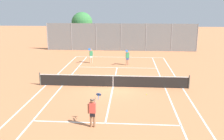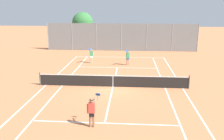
{
  "view_description": "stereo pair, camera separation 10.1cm",
  "coord_description": "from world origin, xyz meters",
  "px_view_note": "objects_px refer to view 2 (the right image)",
  "views": [
    {
      "loc": [
        1.26,
        -18.95,
        6.3
      ],
      "look_at": [
        -0.19,
        1.5,
        1.0
      ],
      "focal_mm": 40.0,
      "sensor_mm": 36.0,
      "label": 1
    },
    {
      "loc": [
        1.36,
        -18.94,
        6.3
      ],
      "look_at": [
        -0.19,
        1.5,
        1.0
      ],
      "focal_mm": 40.0,
      "sensor_mm": 36.0,
      "label": 2
    }
  ],
  "objects_px": {
    "tennis_net": "(113,81)",
    "player_far_left": "(91,55)",
    "player_far_right": "(128,57)",
    "tree_behind_left": "(83,23)",
    "loose_tennis_ball_1": "(146,95)",
    "loose_tennis_ball_0": "(142,82)",
    "player_near_side": "(92,111)"
  },
  "relations": [
    {
      "from": "player_far_left",
      "to": "tennis_net",
      "type": "bearing_deg",
      "value": -70.02
    },
    {
      "from": "tennis_net",
      "to": "tree_behind_left",
      "type": "relative_size",
      "value": 2.23
    },
    {
      "from": "loose_tennis_ball_0",
      "to": "loose_tennis_ball_1",
      "type": "distance_m",
      "value": 3.16
    },
    {
      "from": "player_far_right",
      "to": "tree_behind_left",
      "type": "distance_m",
      "value": 14.21
    },
    {
      "from": "player_far_left",
      "to": "loose_tennis_ball_1",
      "type": "bearing_deg",
      "value": -60.91
    },
    {
      "from": "player_near_side",
      "to": "player_far_right",
      "type": "distance_m",
      "value": 14.56
    },
    {
      "from": "tree_behind_left",
      "to": "tennis_net",
      "type": "bearing_deg",
      "value": -72.87
    },
    {
      "from": "tree_behind_left",
      "to": "player_far_left",
      "type": "bearing_deg",
      "value": -75.04
    },
    {
      "from": "tennis_net",
      "to": "player_far_left",
      "type": "relative_size",
      "value": 6.76
    },
    {
      "from": "tennis_net",
      "to": "tree_behind_left",
      "type": "xyz_separation_m",
      "value": [
        -6.04,
        19.6,
        3.18
      ]
    },
    {
      "from": "tennis_net",
      "to": "loose_tennis_ball_0",
      "type": "xyz_separation_m",
      "value": [
        2.39,
        1.44,
        -0.48
      ]
    },
    {
      "from": "player_near_side",
      "to": "loose_tennis_ball_1",
      "type": "height_order",
      "value": "player_near_side"
    },
    {
      "from": "tennis_net",
      "to": "player_near_side",
      "type": "relative_size",
      "value": 6.76
    },
    {
      "from": "player_near_side",
      "to": "player_far_left",
      "type": "relative_size",
      "value": 1.0
    },
    {
      "from": "tennis_net",
      "to": "loose_tennis_ball_0",
      "type": "bearing_deg",
      "value": 30.97
    },
    {
      "from": "tennis_net",
      "to": "player_far_left",
      "type": "height_order",
      "value": "player_far_left"
    },
    {
      "from": "tennis_net",
      "to": "player_far_right",
      "type": "bearing_deg",
      "value": 82.08
    },
    {
      "from": "player_far_right",
      "to": "loose_tennis_ball_0",
      "type": "height_order",
      "value": "player_far_right"
    },
    {
      "from": "player_near_side",
      "to": "tree_behind_left",
      "type": "distance_m",
      "value": 27.15
    },
    {
      "from": "tennis_net",
      "to": "loose_tennis_ball_1",
      "type": "height_order",
      "value": "tennis_net"
    },
    {
      "from": "loose_tennis_ball_0",
      "to": "player_far_left",
      "type": "bearing_deg",
      "value": 128.15
    },
    {
      "from": "tennis_net",
      "to": "player_far_left",
      "type": "xyz_separation_m",
      "value": [
        -3.03,
        8.35,
        0.42
      ]
    },
    {
      "from": "player_far_left",
      "to": "player_near_side",
      "type": "bearing_deg",
      "value": -80.99
    },
    {
      "from": "loose_tennis_ball_0",
      "to": "tree_behind_left",
      "type": "xyz_separation_m",
      "value": [
        -8.43,
        18.16,
        3.66
      ]
    },
    {
      "from": "player_near_side",
      "to": "loose_tennis_ball_0",
      "type": "distance_m",
      "value": 8.88
    },
    {
      "from": "tennis_net",
      "to": "player_far_right",
      "type": "height_order",
      "value": "player_far_right"
    },
    {
      "from": "tennis_net",
      "to": "player_near_side",
      "type": "height_order",
      "value": "player_near_side"
    },
    {
      "from": "player_near_side",
      "to": "loose_tennis_ball_0",
      "type": "xyz_separation_m",
      "value": [
        3.02,
        8.3,
        -0.89
      ]
    },
    {
      "from": "player_far_left",
      "to": "player_far_right",
      "type": "relative_size",
      "value": 1.0
    },
    {
      "from": "player_far_right",
      "to": "tennis_net",
      "type": "bearing_deg",
      "value": -97.92
    },
    {
      "from": "tennis_net",
      "to": "loose_tennis_ball_0",
      "type": "relative_size",
      "value": 181.82
    },
    {
      "from": "tennis_net",
      "to": "loose_tennis_ball_0",
      "type": "distance_m",
      "value": 2.83
    }
  ]
}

